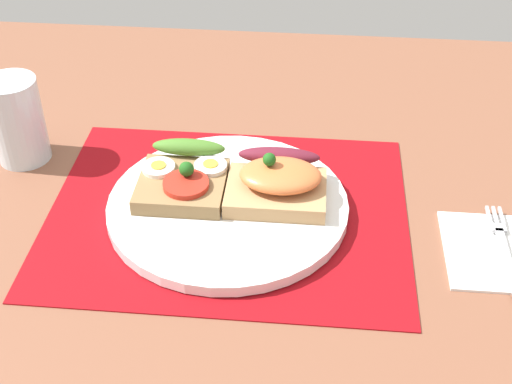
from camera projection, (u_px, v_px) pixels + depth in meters
ground_plane at (228, 224)px, 76.65cm from camera, size 120.00×90.00×3.20cm
placemat at (228, 212)px, 75.58cm from camera, size 38.03×30.27×0.30cm
plate at (228, 206)px, 75.12cm from camera, size 25.50×25.50×1.22cm
sandwich_egg_tomato at (184, 178)px, 75.84cm from camera, size 9.24×10.28×3.90cm
sandwich_salmon at (278, 181)px, 74.45cm from camera, size 10.48×9.24×5.36cm
napkin at (501, 251)px, 70.45cm from camera, size 11.19×11.53×0.60cm
fork at (503, 245)px, 70.47cm from camera, size 1.62×13.00×0.32cm
drinking_glass at (17, 120)px, 80.82cm from camera, size 6.06×6.06×10.19cm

